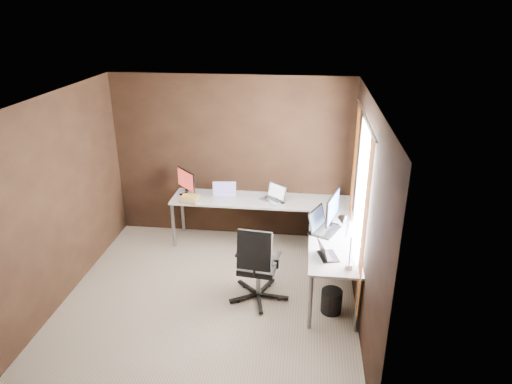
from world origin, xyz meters
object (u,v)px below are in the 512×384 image
desk_lamp (345,235)px  monitor_left (186,181)px  laptop_black_small (326,254)px  monitor_right (333,209)px  laptop_black_big (322,226)px  wastebasket (331,301)px  laptop_white (224,195)px  laptop_silver (274,197)px  book_stack (190,199)px  office_chair (258,278)px  drawer_pedestal (324,240)px

desk_lamp → monitor_left: bearing=135.1°
laptop_black_small → monitor_right: bearing=-22.8°
laptop_black_big → desk_lamp: size_ratio=0.86×
wastebasket → laptop_white: bearing=135.3°
laptop_silver → book_stack: bearing=-131.6°
monitor_right → office_chair: size_ratio=0.53×
laptop_white → office_chair: 1.63m
laptop_black_small → desk_lamp: desk_lamp is taller
laptop_white → laptop_silver: (0.74, 0.03, -0.00)m
laptop_black_big → office_chair: bearing=150.4°
drawer_pedestal → laptop_white: bearing=167.6°
monitor_right → laptop_black_small: size_ratio=1.69×
laptop_black_big → laptop_white: bearing=83.6°
laptop_black_big → office_chair: 1.06m
drawer_pedestal → desk_lamp: bearing=-83.8°
laptop_silver → wastebasket: 1.89m
laptop_black_small → desk_lamp: bearing=-148.2°
laptop_black_small → office_chair: (-0.81, 0.12, -0.47)m
monitor_right → office_chair: 1.30m
office_chair → book_stack: bearing=139.0°
office_chair → monitor_right: bearing=42.4°
laptop_black_big → laptop_black_small: (0.04, -0.67, -0.02)m
book_stack → wastebasket: size_ratio=1.02×
drawer_pedestal → monitor_left: size_ratio=1.48×
drawer_pedestal → desk_lamp: (0.15, -1.36, 0.81)m
monitor_left → office_chair: size_ratio=0.39×
laptop_silver → book_stack: (-1.22, -0.19, -0.01)m
laptop_black_big → book_stack: 2.03m
laptop_silver → desk_lamp: (0.90, -1.71, 0.33)m
drawer_pedestal → book_stack: bearing=175.3°
drawer_pedestal → monitor_left: bearing=170.1°
laptop_black_big → laptop_black_small: bearing=-151.8°
monitor_left → book_stack: (0.10, -0.20, -0.19)m
laptop_white → laptop_black_big: laptop_black_big is taller
monitor_left → laptop_white: 0.61m
laptop_black_big → office_chair: size_ratio=0.50×
drawer_pedestal → monitor_right: 0.82m
monitor_left → office_chair: 2.01m
monitor_right → laptop_black_small: 0.80m
office_chair → wastebasket: size_ratio=3.59×
laptop_silver → wastebasket: laptop_silver is taller
monitor_right → laptop_white: 1.74m
monitor_left → laptop_black_big: monitor_left is taller
drawer_pedestal → book_stack: book_stack is taller
monitor_right → laptop_black_big: (-0.13, -0.10, -0.20)m
laptop_white → book_stack: bearing=-167.1°
laptop_black_small → wastebasket: size_ratio=1.12×
monitor_right → desk_lamp: size_ratio=0.91×
monitor_right → laptop_silver: monitor_right is taller
laptop_black_small → laptop_white: bearing=27.6°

